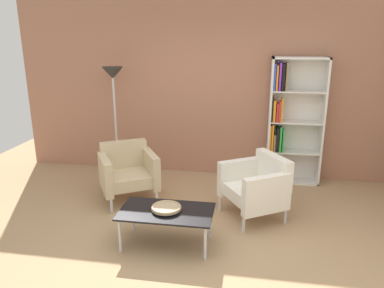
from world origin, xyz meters
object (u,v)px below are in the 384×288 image
(bookshelf_tall, at_px, (289,122))
(floor_lamp_torchiere, at_px, (113,86))
(armchair_near_window, at_px, (128,171))
(armchair_by_bookshelf, at_px, (257,185))
(coffee_table_low, at_px, (166,213))
(decorative_bowl, at_px, (166,208))

(bookshelf_tall, bearing_deg, floor_lamp_torchiere, -175.36)
(armchair_near_window, distance_m, armchair_by_bookshelf, 1.76)
(coffee_table_low, relative_size, armchair_by_bookshelf, 1.06)
(floor_lamp_torchiere, bearing_deg, coffee_table_low, -56.41)
(armchair_by_bookshelf, bearing_deg, decorative_bowl, -81.49)
(coffee_table_low, distance_m, armchair_near_window, 1.30)
(armchair_by_bookshelf, bearing_deg, floor_lamp_torchiere, -147.53)
(armchair_by_bookshelf, relative_size, floor_lamp_torchiere, 0.54)
(bookshelf_tall, xyz_separation_m, coffee_table_low, (-1.41, -2.09, -0.57))
(floor_lamp_torchiere, bearing_deg, armchair_by_bookshelf, -25.54)
(bookshelf_tall, bearing_deg, armchair_by_bookshelf, -109.64)
(armchair_near_window, xyz_separation_m, floor_lamp_torchiere, (-0.46, 0.83, 1.03))
(bookshelf_tall, relative_size, armchair_by_bookshelf, 2.02)
(armchair_near_window, relative_size, floor_lamp_torchiere, 0.54)
(bookshelf_tall, height_order, decorative_bowl, bookshelf_tall)
(armchair_near_window, bearing_deg, coffee_table_low, -83.77)
(decorative_bowl, height_order, armchair_near_window, armchair_near_window)
(decorative_bowl, xyz_separation_m, armchair_by_bookshelf, (0.96, 0.82, -0.02))
(coffee_table_low, xyz_separation_m, armchair_by_bookshelf, (0.96, 0.82, 0.05))
(armchair_near_window, height_order, floor_lamp_torchiere, floor_lamp_torchiere)
(armchair_by_bookshelf, bearing_deg, coffee_table_low, -81.49)
(bookshelf_tall, bearing_deg, armchair_near_window, -154.51)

